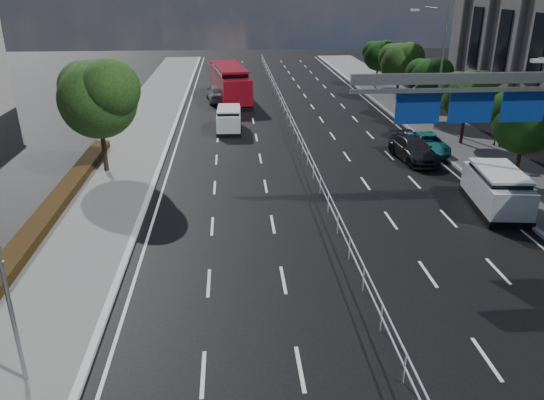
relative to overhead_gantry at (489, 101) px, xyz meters
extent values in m
plane|color=black|center=(-6.74, -10.05, -5.61)|extent=(160.00, 160.00, 0.00)
cube|color=silver|center=(-15.74, -10.05, -5.54)|extent=(0.25, 140.00, 0.15)
cube|color=silver|center=(-6.74, 12.45, -4.61)|extent=(0.05, 85.00, 0.05)
cube|color=silver|center=(-6.74, 12.45, -5.06)|extent=(0.05, 85.00, 0.05)
cylinder|color=gray|center=(-17.24, -10.05, -3.51)|extent=(0.12, 0.12, 4.20)
cube|color=gray|center=(-1.14, -0.05, 0.99)|extent=(10.20, 0.25, 0.45)
cube|color=gray|center=(-1.14, -0.05, 0.49)|extent=(10.20, 0.18, 0.18)
cube|color=silver|center=(1.86, -0.05, 1.69)|extent=(0.60, 0.25, 0.15)
cube|color=navy|center=(1.66, 0.13, -0.31)|extent=(2.00, 0.08, 1.40)
cube|color=white|center=(1.66, 0.18, -0.31)|extent=(1.80, 0.02, 1.20)
cube|color=navy|center=(-0.74, 0.13, -0.31)|extent=(2.00, 0.08, 1.40)
cube|color=white|center=(-0.74, 0.18, -0.31)|extent=(1.80, 0.02, 1.20)
cube|color=navy|center=(-3.14, 0.13, -0.31)|extent=(2.00, 0.08, 1.40)
cube|color=white|center=(-3.14, 0.18, -0.31)|extent=(1.80, 0.02, 1.20)
cylinder|color=gray|center=(4.06, 15.95, -1.11)|extent=(0.16, 0.16, 9.00)
cylinder|color=gray|center=(2.86, 15.95, 3.19)|extent=(0.10, 2.40, 0.10)
cube|color=silver|center=(1.66, 15.95, 3.04)|extent=(0.60, 0.25, 0.15)
cylinder|color=black|center=(-18.74, 7.95, -3.86)|extent=(0.28, 0.28, 3.50)
sphere|color=#143410|center=(-18.74, 7.95, -1.27)|extent=(4.40, 4.40, 4.40)
sphere|color=#143410|center=(-17.86, 7.29, -0.57)|extent=(3.30, 3.30, 3.30)
sphere|color=#143410|center=(-19.51, 8.61, -0.71)|extent=(3.08, 3.08, 3.08)
cylinder|color=black|center=(4.46, 4.45, -4.21)|extent=(0.22, 0.22, 2.80)
sphere|color=black|center=(4.46, 4.45, -2.13)|extent=(3.50, 3.50, 3.50)
sphere|color=black|center=(3.85, 4.97, -1.69)|extent=(2.45, 2.45, 2.45)
cylinder|color=black|center=(4.46, 11.95, -4.26)|extent=(0.22, 0.22, 2.70)
sphere|color=#143410|center=(4.46, 11.95, -2.26)|extent=(3.30, 3.30, 3.30)
sphere|color=#143410|center=(5.12, 11.45, -1.72)|extent=(2.48, 2.48, 2.47)
sphere|color=#143410|center=(3.88, 12.44, -1.83)|extent=(2.31, 2.31, 2.31)
cylinder|color=black|center=(4.46, 19.45, -4.28)|extent=(0.21, 0.21, 2.65)
sphere|color=black|center=(4.46, 19.45, -2.32)|extent=(3.20, 3.20, 3.20)
sphere|color=black|center=(5.10, 18.97, -1.79)|extent=(2.40, 2.40, 2.40)
sphere|color=black|center=(3.90, 19.93, -1.90)|extent=(2.24, 2.24, 2.24)
cylinder|color=black|center=(4.46, 26.95, -4.18)|extent=(0.23, 0.23, 2.85)
sphere|color=#143410|center=(4.46, 26.95, -2.07)|extent=(3.60, 3.60, 3.60)
sphere|color=#143410|center=(5.18, 26.41, -1.50)|extent=(2.70, 2.70, 2.70)
sphere|color=#143410|center=(3.83, 27.49, -1.62)|extent=(2.52, 2.52, 2.52)
cylinder|color=black|center=(4.46, 34.45, -4.31)|extent=(0.21, 0.21, 2.60)
sphere|color=black|center=(4.46, 34.45, -2.38)|extent=(3.10, 3.10, 3.10)
sphere|color=black|center=(5.08, 33.98, -1.86)|extent=(2.32, 2.33, 2.32)
sphere|color=black|center=(3.92, 34.91, -1.97)|extent=(2.17, 2.17, 2.17)
cube|color=black|center=(-11.50, 17.01, -5.46)|extent=(1.86, 4.12, 0.29)
cube|color=white|center=(-11.50, 17.01, -4.76)|extent=(1.82, 4.04, 1.20)
cube|color=black|center=(-11.50, 17.01, -4.15)|extent=(1.66, 2.91, 0.53)
cube|color=white|center=(-11.50, 17.01, -3.89)|extent=(1.73, 3.16, 0.11)
cylinder|color=black|center=(-12.25, 15.71, -5.31)|extent=(0.27, 0.61, 0.60)
cylinder|color=black|center=(-10.80, 15.67, -5.31)|extent=(0.27, 0.61, 0.60)
cylinder|color=black|center=(-12.19, 18.34, -5.31)|extent=(0.27, 0.61, 0.60)
cylinder|color=black|center=(-10.74, 18.31, -5.31)|extent=(0.27, 0.61, 0.60)
cube|color=black|center=(-11.38, 28.47, -5.44)|extent=(4.07, 11.11, 0.32)
cube|color=maroon|center=(-11.38, 28.47, -4.05)|extent=(3.99, 10.89, 2.20)
cube|color=black|center=(-11.38, 28.47, -2.95)|extent=(3.37, 7.91, 0.97)
cube|color=maroon|center=(-11.38, 28.47, -2.46)|extent=(3.56, 8.56, 0.19)
cylinder|color=black|center=(-11.95, 24.85, -5.27)|extent=(0.37, 0.70, 0.67)
cylinder|color=black|center=(-9.84, 25.15, -5.27)|extent=(0.37, 0.70, 0.67)
cylinder|color=black|center=(-12.92, 31.80, -5.27)|extent=(0.37, 0.70, 0.67)
cylinder|color=black|center=(-10.81, 32.10, -5.27)|extent=(0.37, 0.70, 0.67)
imported|color=#AEB0B6|center=(-12.48, 27.88, -4.76)|extent=(2.60, 5.17, 1.69)
imported|color=black|center=(-12.71, 47.57, -4.93)|extent=(1.96, 4.24, 1.34)
cube|color=black|center=(1.56, 0.95, -5.44)|extent=(2.68, 5.12, 0.33)
cube|color=silver|center=(1.56, 0.95, -4.63)|extent=(2.63, 5.02, 1.38)
cube|color=black|center=(1.56, 0.95, -3.94)|extent=(2.30, 3.67, 0.61)
cube|color=silver|center=(1.56, 0.95, -3.63)|extent=(2.42, 3.96, 0.12)
cylinder|color=black|center=(0.51, -0.51, -5.26)|extent=(0.38, 0.72, 0.69)
cylinder|color=black|center=(2.21, -0.73, -5.26)|extent=(0.38, 0.72, 0.69)
cylinder|color=black|center=(0.91, 2.63, -5.26)|extent=(0.38, 0.72, 0.69)
cylinder|color=black|center=(2.61, 2.41, -5.26)|extent=(0.38, 0.72, 0.69)
imported|color=#1A7179|center=(1.56, 10.47, -4.99)|extent=(2.21, 4.49, 1.23)
imported|color=black|center=(0.08, 8.95, -4.91)|extent=(2.43, 4.98, 1.40)
imported|color=gray|center=(6.66, 11.29, -4.69)|extent=(0.96, 0.94, 1.56)
camera|label=1|loc=(-11.32, -22.32, 4.77)|focal=35.00mm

